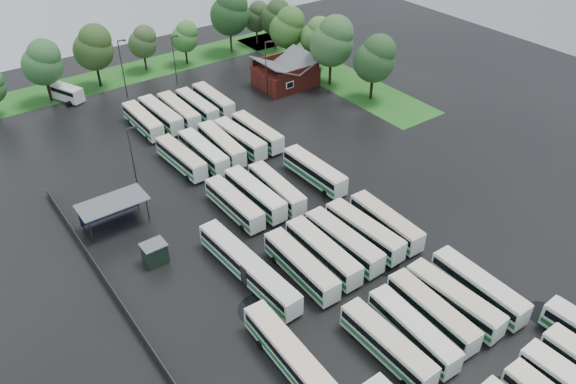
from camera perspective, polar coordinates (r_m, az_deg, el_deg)
ground at (r=64.27m, az=4.93°, el=-7.42°), size 160.00×160.00×0.00m
brick_building at (r=104.40m, az=-0.24°, el=11.76°), size 10.07×8.60×5.39m
wash_shed at (r=71.30m, az=-17.48°, el=-1.19°), size 8.20×4.20×3.58m
utility_hut at (r=65.35m, az=-13.38°, el=-6.05°), size 2.70×2.20×2.62m
grass_strip_north at (r=113.88m, az=-16.23°, el=11.40°), size 80.00×10.00×0.01m
grass_strip_east at (r=110.85m, az=4.03°, el=12.07°), size 10.00×50.00×0.01m
west_fence at (r=61.32m, az=-16.56°, el=-10.96°), size 0.10×50.00×1.20m
bus_r1c0 at (r=54.94m, az=10.05°, el=-15.01°), size 2.38×10.72×2.98m
bus_r1c1 at (r=56.58m, az=12.57°, el=-13.52°), size 2.78×10.73×2.96m
bus_r1c2 at (r=58.61m, az=14.41°, el=-11.69°), size 2.70×10.80×2.98m
bus_r1c3 at (r=60.32m, az=16.49°, el=-10.43°), size 2.77×11.04×3.05m
bus_r1c4 at (r=62.43m, az=18.80°, el=-9.09°), size 2.53×11.06×3.07m
bus_r2c0 at (r=61.52m, az=1.32°, el=-7.48°), size 2.56×11.09×3.08m
bus_r2c1 at (r=63.24m, az=3.56°, el=-6.12°), size 2.52×11.15×3.10m
bus_r2c2 at (r=64.85m, az=5.67°, el=-5.01°), size 2.63×11.18×3.10m
bus_r2c3 at (r=66.62m, az=7.76°, el=-3.93°), size 2.83×11.14×3.07m
bus_r2c4 at (r=68.44m, az=9.92°, el=-3.01°), size 2.54×10.77×2.98m
bus_r3c0 at (r=70.73m, az=-5.48°, el=-1.18°), size 2.39×10.61×2.94m
bus_r3c1 at (r=72.11m, az=-3.38°, el=-0.20°), size 2.54×11.05×3.07m
bus_r3c2 at (r=73.10m, az=-1.17°, el=0.36°), size 2.73×10.75×2.97m
bus_r3c4 at (r=76.56m, az=2.71°, el=2.16°), size 2.61×11.12×3.08m
bus_r4c0 at (r=80.90m, az=-10.81°, el=3.45°), size 2.78×10.80×2.98m
bus_r4c1 at (r=81.67m, az=-8.59°, el=4.06°), size 2.41×10.98×3.05m
bus_r4c2 at (r=83.20m, az=-6.79°, el=4.86°), size 2.86×11.14×3.07m
bus_r4c3 at (r=84.36m, az=-4.94°, el=5.41°), size 2.85×10.97×3.02m
bus_r4c4 at (r=85.95m, az=-3.15°, el=6.10°), size 2.54×10.90×3.02m
bus_r5c0 at (r=91.99m, az=-14.52°, el=7.03°), size 2.31×10.75×2.99m
bus_r5c1 at (r=93.04m, az=-12.79°, el=7.66°), size 2.72×11.14×3.08m
bus_r5c2 at (r=93.66m, az=-11.02°, el=8.09°), size 2.42×11.06×3.07m
bus_r5c3 at (r=94.89m, az=-9.23°, el=8.62°), size 2.40×10.67×2.96m
bus_r5c4 at (r=96.52m, az=-7.59°, el=9.25°), size 2.35×10.69×2.97m
artic_bus_west_b at (r=61.52m, az=-4.08°, el=-7.62°), size 3.01×16.17×2.99m
artic_bus_west_c at (r=52.56m, az=1.29°, el=-17.41°), size 2.74×15.99×2.96m
minibus at (r=105.86m, az=-21.51°, el=9.37°), size 4.38×6.40×2.63m
tree_north_1 at (r=104.76m, az=-23.65°, el=12.01°), size 6.67×6.67×11.05m
tree_north_2 at (r=107.40m, az=-19.11°, el=13.76°), size 6.98×6.98×11.56m
tree_north_3 at (r=112.87m, az=-14.50°, el=14.59°), size 5.33×5.33×8.82m
tree_north_4 at (r=114.24m, az=-10.39°, el=15.29°), size 5.19×5.19×8.60m
tree_north_5 at (r=118.04m, az=-5.88°, el=17.73°), size 7.77×7.77×12.87m
tree_north_6 at (r=123.19m, az=-3.15°, el=17.39°), size 5.46×5.46×9.04m
tree_east_0 at (r=98.14m, az=8.90°, el=13.29°), size 6.98×6.98×11.56m
tree_east_1 at (r=102.61m, az=4.59°, el=15.07°), size 7.75×7.75×12.84m
tree_east_2 at (r=110.77m, az=2.98°, el=15.64°), size 6.00×6.00×9.94m
tree_east_3 at (r=112.37m, az=-0.01°, el=16.41°), size 6.76×6.76×11.19m
tree_east_4 at (r=120.01m, az=-1.22°, el=17.35°), size 6.21×6.21×10.29m
lamp_post_ne at (r=99.09m, az=-2.20°, el=12.79°), size 1.50×0.29×9.75m
lamp_post_nw at (r=74.26m, az=-15.45°, el=3.41°), size 1.54×0.30×10.01m
lamp_post_back_w at (r=102.34m, az=-16.46°, el=12.29°), size 1.57×0.31×10.19m
lamp_post_back_e at (r=105.51m, az=-11.46°, el=13.31°), size 1.39×0.27×9.02m
puddle_1 at (r=60.13m, az=25.52°, el=-15.66°), size 2.69×2.69×0.01m
puddle_2 at (r=59.33m, az=-2.80°, el=-11.84°), size 4.78×4.78×0.01m
puddle_3 at (r=64.95m, az=9.64°, el=-7.33°), size 3.70×3.70×0.01m
puddle_4 at (r=64.45m, az=24.53°, el=-11.20°), size 3.56×3.56×0.01m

